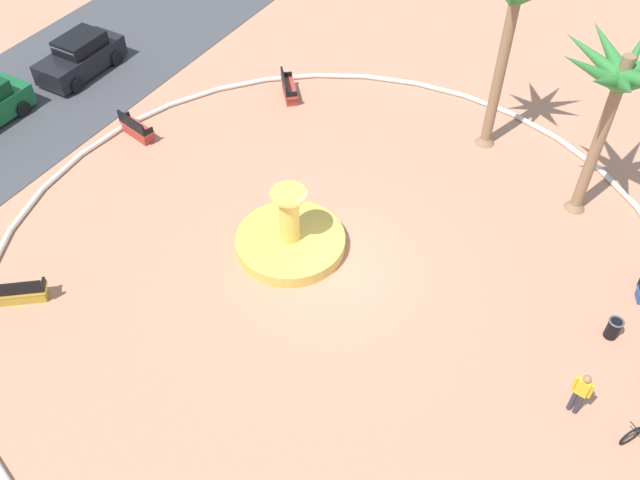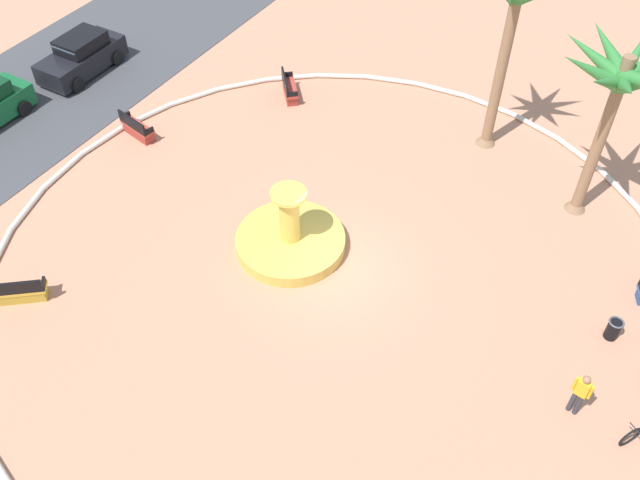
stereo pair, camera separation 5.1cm
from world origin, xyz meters
The scene contains 12 objects.
ground_plane centered at (0.00, 0.00, 0.00)m, with size 80.00×80.00×0.00m, color tan.
plaza_curb centered at (0.00, 0.00, 0.10)m, with size 22.64×22.64×0.20m, color silver.
street_asphalt centered at (0.00, 15.72, 0.01)m, with size 48.00×8.00×0.03m, color #424247.
fountain centered at (0.08, 1.70, 0.34)m, with size 3.69×3.69×2.46m.
palm_tree_near_fountain centered at (8.74, -1.88, 5.67)m, with size 3.50×3.40×7.21m.
palm_tree_by_curb centered at (6.84, -6.01, 5.19)m, with size 4.16×4.23×6.42m.
bench_east centered at (-6.17, 7.69, 0.35)m, with size 1.39×1.56×1.00m.
bench_west centered at (2.07, 10.16, 0.35)m, with size 0.81×1.67×1.00m.
bench_southeast centered at (7.48, 6.48, 0.35)m, with size 1.54×1.42×1.00m.
trash_bin centered at (1.87, -8.56, 0.39)m, with size 0.46×0.46×0.73m.
person_cyclist_helmet centered at (-1.20, -8.31, 0.94)m, with size 0.24×0.53×1.68m.
parked_car_second centered at (4.42, 15.32, 0.78)m, with size 4.01×1.94×1.67m.
Camera 1 is at (-13.18, -7.33, 17.03)m, focal length 38.78 mm.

